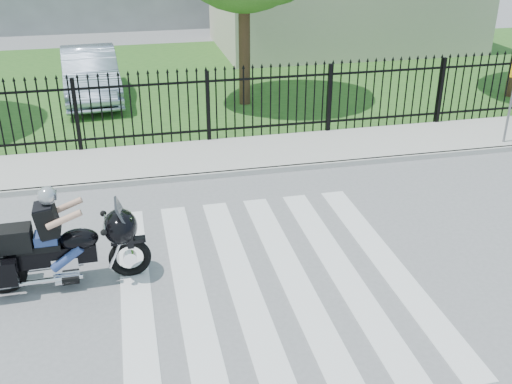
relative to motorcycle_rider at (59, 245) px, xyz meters
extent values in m
plane|color=slate|center=(3.04, -0.59, -0.68)|extent=(120.00, 120.00, 0.00)
cube|color=#ADAAA3|center=(3.04, 4.41, -0.62)|extent=(40.00, 2.00, 0.12)
cube|color=#ADAAA3|center=(3.04, 3.41, -0.62)|extent=(40.00, 0.12, 0.12)
cube|color=#26511B|center=(3.04, 11.41, -0.67)|extent=(40.00, 12.00, 0.02)
cube|color=black|center=(3.04, 5.41, -0.33)|extent=(26.00, 0.04, 0.05)
cube|color=black|center=(3.04, 5.41, 0.87)|extent=(26.00, 0.04, 0.05)
cylinder|color=#382316|center=(4.54, 8.41, 1.40)|extent=(0.32, 0.32, 4.16)
cube|color=beige|center=(10.04, 15.41, 1.07)|extent=(10.00, 6.00, 3.50)
torus|color=black|center=(1.00, 0.02, -0.37)|extent=(0.66, 0.14, 0.65)
torus|color=black|center=(-0.85, -0.02, -0.37)|extent=(0.70, 0.15, 0.69)
cube|color=black|center=(-0.09, 0.00, -0.16)|extent=(1.24, 0.25, 0.28)
ellipsoid|color=black|center=(0.29, 0.01, 0.06)|extent=(0.60, 0.39, 0.31)
cube|color=black|center=(-0.28, -0.01, 0.02)|extent=(0.62, 0.31, 0.09)
cube|color=silver|center=(0.05, 0.00, -0.32)|extent=(0.38, 0.29, 0.28)
ellipsoid|color=black|center=(0.91, 0.02, 0.19)|extent=(0.52, 0.69, 0.51)
cube|color=black|center=(-0.58, -0.01, 0.19)|extent=(0.46, 0.37, 0.34)
cube|color=navy|center=(-0.16, 0.00, 0.13)|extent=(0.33, 0.29, 0.17)
sphere|color=#A0A3A7|center=(-0.05, 0.00, 0.82)|extent=(0.28, 0.28, 0.28)
imported|color=#A1AFCB|center=(0.22, 9.90, 0.07)|extent=(1.86, 4.53, 1.46)
cylinder|color=slate|center=(9.90, 3.71, 0.47)|extent=(0.06, 0.06, 2.08)
camera|label=1|loc=(1.18, -8.11, 4.53)|focal=42.00mm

